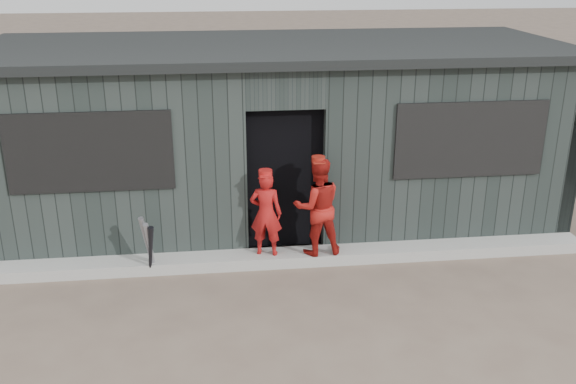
{
  "coord_description": "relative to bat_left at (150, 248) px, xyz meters",
  "views": [
    {
      "loc": [
        -0.88,
        -5.69,
        3.83
      ],
      "look_at": [
        0.0,
        1.8,
        1.0
      ],
      "focal_mm": 40.0,
      "sensor_mm": 36.0,
      "label": 1
    }
  ],
  "objects": [
    {
      "name": "player_grey_back",
      "position": [
        2.32,
        0.74,
        0.27
      ],
      "size": [
        0.73,
        0.57,
        1.31
      ],
      "primitive_type": "imported",
      "rotation": [
        0.0,
        0.0,
        2.88
      ],
      "color": "beige",
      "rests_on": "ground"
    },
    {
      "name": "bat_right",
      "position": [
        0.0,
        -0.06,
        -0.02
      ],
      "size": [
        0.17,
        0.26,
        0.73
      ],
      "primitive_type": "cone",
      "rotation": [
        0.26,
        0.0,
        0.41
      ],
      "color": "black",
      "rests_on": "ground"
    },
    {
      "name": "curb",
      "position": [
        1.73,
        0.17,
        -0.31
      ],
      "size": [
        8.0,
        0.36,
        0.15
      ],
      "primitive_type": "cube",
      "color": "#A4A49F",
      "rests_on": "ground"
    },
    {
      "name": "dugout",
      "position": [
        1.73,
        1.85,
        0.9
      ],
      "size": [
        8.3,
        3.3,
        2.62
      ],
      "color": "black",
      "rests_on": "ground"
    },
    {
      "name": "bat_mid",
      "position": [
        -0.04,
        0.07,
        0.02
      ],
      "size": [
        0.17,
        0.3,
        0.82
      ],
      "primitive_type": "cone",
      "rotation": [
        0.28,
        0.0,
        -0.37
      ],
      "color": "gray",
      "rests_on": "ground"
    },
    {
      "name": "player_red_left",
      "position": [
        1.46,
        0.17,
        0.33
      ],
      "size": [
        0.46,
        0.36,
        1.12
      ],
      "primitive_type": "imported",
      "rotation": [
        0.0,
        0.0,
        2.9
      ],
      "color": "#AE1615",
      "rests_on": "curb"
    },
    {
      "name": "bat_left",
      "position": [
        0.0,
        0.0,
        0.0
      ],
      "size": [
        0.12,
        0.32,
        0.77
      ],
      "primitive_type": "cone",
      "rotation": [
        0.32,
        0.0,
        -0.18
      ],
      "color": "#95949C",
      "rests_on": "ground"
    },
    {
      "name": "player_red_right",
      "position": [
        2.11,
        0.13,
        0.41
      ],
      "size": [
        0.66,
        0.54,
        1.28
      ],
      "primitive_type": "imported",
      "rotation": [
        0.0,
        0.0,
        3.22
      ],
      "color": "#A61914",
      "rests_on": "curb"
    },
    {
      "name": "ground",
      "position": [
        1.73,
        -1.65,
        -0.38
      ],
      "size": [
        80.0,
        80.0,
        0.0
      ],
      "primitive_type": "plane",
      "color": "brown",
      "rests_on": "ground"
    }
  ]
}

